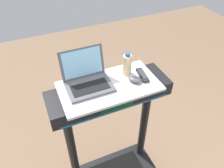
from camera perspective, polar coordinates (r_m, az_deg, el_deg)
name	(u,v)px	position (r m, az deg, el deg)	size (l,w,h in m)	color
desk_board	(109,86)	(1.58, -0.72, -0.58)	(0.70, 0.38, 0.02)	silver
laptop	(87,79)	(1.56, -6.36, 1.32)	(0.31, 0.27, 0.23)	#515459
computer_mouse	(135,80)	(1.60, 5.78, 1.09)	(0.06, 0.10, 0.03)	#4C4C51
water_bottle	(127,64)	(1.64, 3.89, 5.03)	(0.07, 0.07, 0.18)	beige
tv_remote	(142,75)	(1.66, 7.75, 2.29)	(0.07, 0.16, 0.02)	#232326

